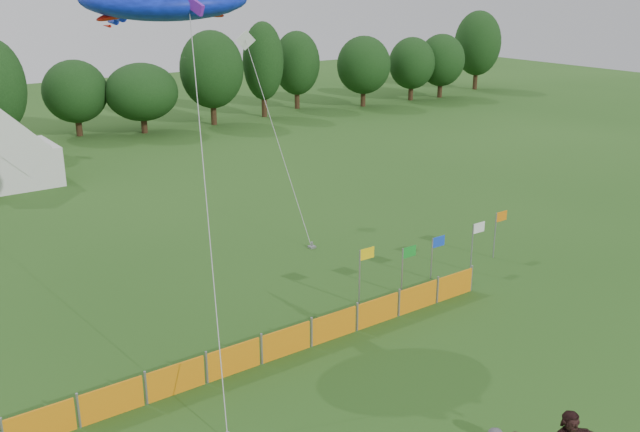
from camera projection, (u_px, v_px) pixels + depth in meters
treeline at (32, 90)px, 52.83m from camera, size 104.57×8.78×8.36m
tent_right at (6, 154)px, 43.08m from camera, size 5.58×4.47×3.94m
barrier_fence at (260, 351)px, 23.28m from camera, size 19.90×0.06×1.00m
flag_row at (438, 248)px, 29.63m from camera, size 8.73×0.53×2.25m
small_kite_white at (266, 103)px, 35.96m from camera, size 1.81×7.85×9.55m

